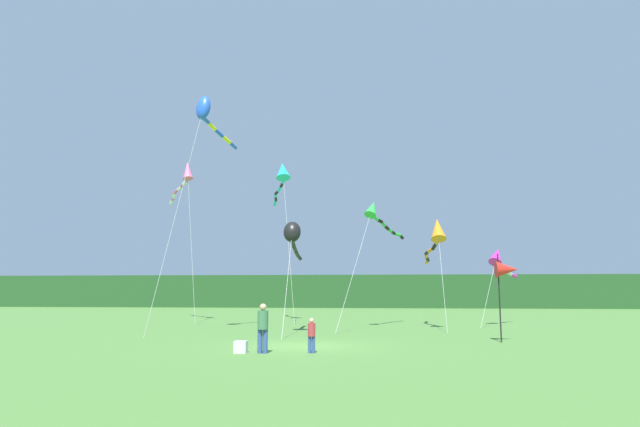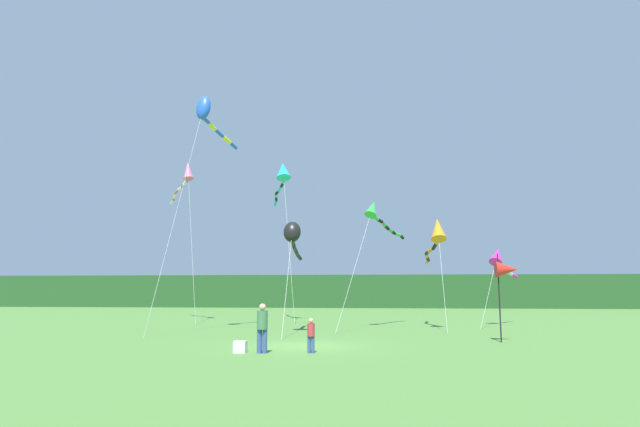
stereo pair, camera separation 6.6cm
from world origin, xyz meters
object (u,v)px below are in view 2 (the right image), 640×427
kite_rainbow (186,176)px  kite_black (293,235)px  kite_blue (206,113)px  person_adult (262,325)px  kite_magenta (499,258)px  cooler_box (240,347)px  kite_cyan (282,174)px  banner_flag_pole (506,270)px  kite_green (377,214)px  kite_orange (436,234)px  person_child (311,334)px

kite_rainbow → kite_black: (9.21, -9.19, -5.24)m
kite_rainbow → kite_blue: size_ratio=0.88×
person_adult → kite_magenta: kite_magenta is taller
kite_rainbow → cooler_box: bearing=-63.8°
kite_cyan → banner_flag_pole: bearing=-48.2°
banner_flag_pole → kite_rainbow: (-18.90, 13.07, 7.19)m
kite_green → person_adult: bearing=-106.6°
banner_flag_pole → kite_magenta: size_ratio=0.66×
banner_flag_pole → kite_rainbow: size_ratio=0.33×
kite_rainbow → kite_orange: (16.84, -5.49, -4.87)m
person_child → kite_rainbow: (-11.23, 17.68, 9.49)m
kite_blue → banner_flag_pole: bearing=-15.7°
kite_magenta → kite_blue: bearing=-157.0°
person_child → person_adult: bearing=-171.0°
person_child → kite_blue: size_ratio=0.09×
kite_cyan → person_adult: bearing=-81.8°
person_adult → kite_black: size_ratio=0.24×
banner_flag_pole → kite_blue: kite_blue is taller
kite_green → kite_orange: kite_green is taller
person_adult → kite_orange: bearing=59.7°
kite_orange → kite_cyan: (-9.92, 5.80, 4.92)m
kite_green → kite_black: kite_green is taller
banner_flag_pole → kite_orange: bearing=105.2°
cooler_box → kite_orange: bearing=57.1°
kite_rainbow → kite_cyan: size_ratio=1.00×
kite_blue → kite_magenta: 19.56m
cooler_box → kite_rainbow: size_ratio=0.04×
person_child → kite_black: size_ratio=0.17×
kite_blue → kite_orange: bearing=15.6°
kite_green → kite_rainbow: bearing=160.8°
banner_flag_pole → kite_black: size_ratio=0.52×
person_child → cooler_box: 2.48m
kite_rainbow → kite_green: size_ratio=1.34×
kite_magenta → kite_orange: kite_orange is taller
kite_magenta → kite_rainbow: bearing=174.7°
kite_rainbow → kite_blue: kite_blue is taller
person_child → kite_rainbow: size_ratio=0.11×
cooler_box → kite_black: size_ratio=0.06×
cooler_box → kite_magenta: (12.15, 15.98, 3.89)m
kite_green → kite_magenta: kite_green is taller
person_adult → kite_green: bearing=73.4°
person_child → kite_rainbow: 22.99m
kite_blue → kite_green: bearing=25.0°
person_adult → person_child: (1.66, 0.26, -0.28)m
person_adult → kite_green: (3.94, 13.23, 5.61)m
person_adult → banner_flag_pole: banner_flag_pole is taller
kite_magenta → cooler_box: bearing=-127.3°
kite_orange → kite_magenta: bearing=40.9°
kite_orange → kite_rainbow: bearing=161.9°
person_child → kite_orange: bearing=65.3°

